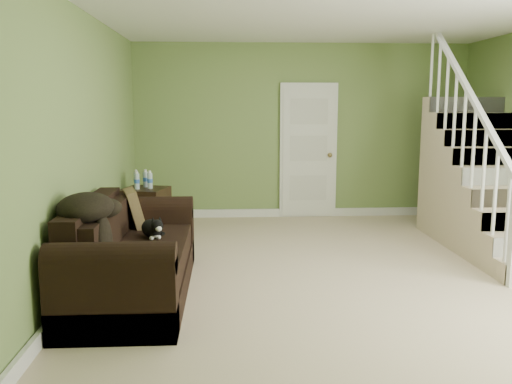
{
  "coord_description": "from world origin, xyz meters",
  "views": [
    {
      "loc": [
        -1.13,
        -5.4,
        1.71
      ],
      "look_at": [
        -0.82,
        0.34,
        0.77
      ],
      "focal_mm": 38.0,
      "sensor_mm": 36.0,
      "label": 1
    }
  ],
  "objects": [
    {
      "name": "door",
      "position": [
        0.1,
        2.71,
        1.01
      ],
      "size": [
        0.86,
        0.12,
        2.02
      ],
      "color": "white",
      "rests_on": "floor"
    },
    {
      "name": "side_table",
      "position": [
        -2.19,
        1.56,
        0.33
      ],
      "size": [
        0.65,
        0.65,
        0.87
      ],
      "rotation": [
        0.0,
        0.0,
        -0.26
      ],
      "color": "black",
      "rests_on": "floor"
    },
    {
      "name": "floor",
      "position": [
        0.0,
        0.0,
        0.0
      ],
      "size": [
        5.0,
        5.5,
        0.01
      ],
      "primitive_type": "cube",
      "color": "#C2AF8C",
      "rests_on": "ground"
    },
    {
      "name": "wall_left",
      "position": [
        -2.5,
        0.0,
        1.3
      ],
      "size": [
        0.04,
        5.5,
        2.6
      ],
      "primitive_type": "cube",
      "color": "#738F4D",
      "rests_on": "floor"
    },
    {
      "name": "wall_front",
      "position": [
        0.0,
        -2.75,
        1.3
      ],
      "size": [
        5.0,
        0.04,
        2.6
      ],
      "primitive_type": "cube",
      "color": "#738F4D",
      "rests_on": "floor"
    },
    {
      "name": "cat",
      "position": [
        -1.85,
        -0.39,
        0.55
      ],
      "size": [
        0.32,
        0.46,
        0.23
      ],
      "rotation": [
        0.0,
        0.0,
        0.44
      ],
      "color": "black",
      "rests_on": "sofa"
    },
    {
      "name": "wall_back",
      "position": [
        0.0,
        2.75,
        1.3
      ],
      "size": [
        5.0,
        0.04,
        2.6
      ],
      "primitive_type": "cube",
      "color": "#738F4D",
      "rests_on": "floor"
    },
    {
      "name": "baseboard_back",
      "position": [
        0.0,
        2.72,
        0.06
      ],
      "size": [
        5.0,
        0.04,
        0.12
      ],
      "primitive_type": "cube",
      "color": "white",
      "rests_on": "floor"
    },
    {
      "name": "banana",
      "position": [
        -1.77,
        -1.12,
        0.49
      ],
      "size": [
        0.07,
        0.22,
        0.06
      ],
      "primitive_type": "ellipsoid",
      "rotation": [
        0.0,
        0.0,
        0.04
      ],
      "color": "gold",
      "rests_on": "sofa"
    },
    {
      "name": "staircase",
      "position": [
        1.99,
        0.97,
        0.64
      ],
      "size": [
        1.0,
        2.51,
        2.82
      ],
      "color": "#C2AF8C",
      "rests_on": "floor"
    },
    {
      "name": "sofa",
      "position": [
        -2.02,
        -0.64,
        0.33
      ],
      "size": [
        0.94,
        2.17,
        0.86
      ],
      "color": "black",
      "rests_on": "floor"
    },
    {
      "name": "throw_pillow",
      "position": [
        -2.08,
        0.1,
        0.65
      ],
      "size": [
        0.29,
        0.44,
        0.41
      ],
      "primitive_type": "cube",
      "rotation": [
        0.0,
        -0.24,
        0.27
      ],
      "color": "#46311C",
      "rests_on": "sofa"
    },
    {
      "name": "baseboard_left",
      "position": [
        -2.47,
        0.0,
        0.06
      ],
      "size": [
        0.04,
        5.5,
        0.12
      ],
      "primitive_type": "cube",
      "color": "white",
      "rests_on": "floor"
    },
    {
      "name": "throw_blanket",
      "position": [
        -2.27,
        -1.07,
        0.89
      ],
      "size": [
        0.57,
        0.67,
        0.24
      ],
      "primitive_type": "ellipsoid",
      "rotation": [
        0.0,
        0.0,
        -0.26
      ],
      "color": "black",
      "rests_on": "sofa"
    },
    {
      "name": "ceiling",
      "position": [
        0.0,
        0.0,
        2.6
      ],
      "size": [
        5.0,
        5.5,
        0.01
      ],
      "primitive_type": "cube",
      "color": "white",
      "rests_on": "wall_back"
    }
  ]
}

